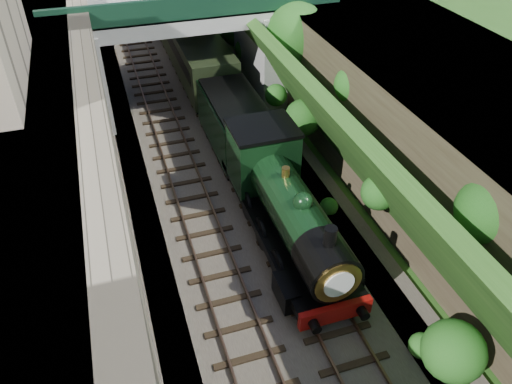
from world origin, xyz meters
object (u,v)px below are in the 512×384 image
locomotive (286,206)px  tender (236,126)px  road_bridge (199,37)px  tree (297,37)px

locomotive → tender: bearing=90.0°
road_bridge → tree: 5.97m
road_bridge → locomotive: 14.31m
locomotive → tender: (-0.00, 7.36, -0.27)m
locomotive → road_bridge: bearing=91.0°
tree → locomotive: size_ratio=0.65×
tree → locomotive: (-4.71, -10.87, -2.75)m
locomotive → tree: bearing=66.6°
tree → locomotive: bearing=-113.4°
tender → road_bridge: bearing=92.2°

